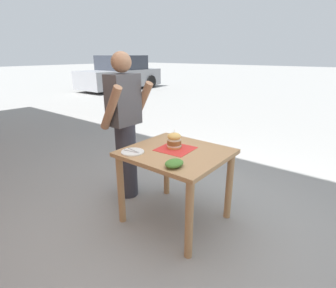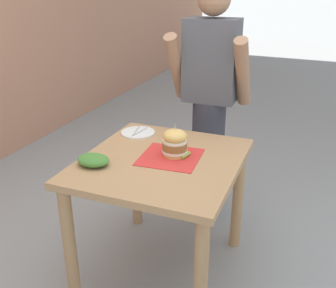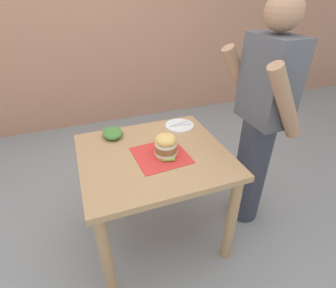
{
  "view_description": "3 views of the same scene",
  "coord_description": "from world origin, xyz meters",
  "px_view_note": "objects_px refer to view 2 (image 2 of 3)",
  "views": [
    {
      "loc": [
        -1.92,
        -1.41,
        1.66
      ],
      "look_at": [
        0.0,
        0.1,
        0.82
      ],
      "focal_mm": 28.0,
      "sensor_mm": 36.0,
      "label": 1
    },
    {
      "loc": [
        0.77,
        -1.84,
        1.7
      ],
      "look_at": [
        0.0,
        0.1,
        0.82
      ],
      "focal_mm": 42.0,
      "sensor_mm": 36.0,
      "label": 2
    },
    {
      "loc": [
        1.36,
        -0.41,
        1.72
      ],
      "look_at": [
        0.0,
        0.1,
        0.82
      ],
      "focal_mm": 28.0,
      "sensor_mm": 36.0,
      "label": 3
    }
  ],
  "objects_px": {
    "pickle_spear": "(185,155)",
    "diner_across_table": "(209,103)",
    "side_salad": "(93,160)",
    "sandwich": "(175,143)",
    "patio_table": "(162,180)",
    "parked_car_near_curb": "(48,14)",
    "side_plate_with_forks": "(138,133)"
  },
  "relations": [
    {
      "from": "pickle_spear",
      "to": "diner_across_table",
      "type": "height_order",
      "value": "diner_across_table"
    },
    {
      "from": "pickle_spear",
      "to": "side_salad",
      "type": "distance_m",
      "value": 0.51
    },
    {
      "from": "sandwich",
      "to": "side_salad",
      "type": "bearing_deg",
      "value": -143.01
    },
    {
      "from": "patio_table",
      "to": "sandwich",
      "type": "height_order",
      "value": "sandwich"
    },
    {
      "from": "pickle_spear",
      "to": "parked_car_near_curb",
      "type": "height_order",
      "value": "parked_car_near_curb"
    },
    {
      "from": "parked_car_near_curb",
      "to": "patio_table",
      "type": "bearing_deg",
      "value": -49.41
    },
    {
      "from": "diner_across_table",
      "to": "side_salad",
      "type": "bearing_deg",
      "value": -110.34
    },
    {
      "from": "side_salad",
      "to": "parked_car_near_curb",
      "type": "bearing_deg",
      "value": 128.63
    },
    {
      "from": "patio_table",
      "to": "parked_car_near_curb",
      "type": "bearing_deg",
      "value": 130.59
    },
    {
      "from": "side_salad",
      "to": "patio_table",
      "type": "bearing_deg",
      "value": 34.06
    },
    {
      "from": "patio_table",
      "to": "side_salad",
      "type": "height_order",
      "value": "side_salad"
    },
    {
      "from": "side_plate_with_forks",
      "to": "diner_across_table",
      "type": "height_order",
      "value": "diner_across_table"
    },
    {
      "from": "side_plate_with_forks",
      "to": "pickle_spear",
      "type": "bearing_deg",
      "value": -30.62
    },
    {
      "from": "pickle_spear",
      "to": "side_plate_with_forks",
      "type": "relative_size",
      "value": 0.35
    },
    {
      "from": "side_salad",
      "to": "diner_across_table",
      "type": "xyz_separation_m",
      "value": [
        0.36,
        0.98,
        0.09
      ]
    },
    {
      "from": "sandwich",
      "to": "side_plate_with_forks",
      "type": "xyz_separation_m",
      "value": [
        -0.35,
        0.24,
        -0.07
      ]
    },
    {
      "from": "side_plate_with_forks",
      "to": "patio_table",
      "type": "bearing_deg",
      "value": -46.2
    },
    {
      "from": "side_plate_with_forks",
      "to": "parked_car_near_curb",
      "type": "xyz_separation_m",
      "value": [
        -6.78,
        7.95,
        -0.05
      ]
    },
    {
      "from": "side_plate_with_forks",
      "to": "side_salad",
      "type": "distance_m",
      "value": 0.51
    },
    {
      "from": "side_plate_with_forks",
      "to": "diner_across_table",
      "type": "relative_size",
      "value": 0.13
    },
    {
      "from": "side_plate_with_forks",
      "to": "side_salad",
      "type": "bearing_deg",
      "value": -92.18
    },
    {
      "from": "sandwich",
      "to": "diner_across_table",
      "type": "xyz_separation_m",
      "value": [
        -0.0,
        0.7,
        0.04
      ]
    },
    {
      "from": "pickle_spear",
      "to": "diner_across_table",
      "type": "distance_m",
      "value": 0.72
    },
    {
      "from": "pickle_spear",
      "to": "sandwich",
      "type": "bearing_deg",
      "value": 174.73
    },
    {
      "from": "sandwich",
      "to": "side_plate_with_forks",
      "type": "height_order",
      "value": "sandwich"
    },
    {
      "from": "sandwich",
      "to": "pickle_spear",
      "type": "xyz_separation_m",
      "value": [
        0.07,
        -0.01,
        -0.06
      ]
    },
    {
      "from": "parked_car_near_curb",
      "to": "diner_across_table",
      "type": "bearing_deg",
      "value": -46.41
    },
    {
      "from": "pickle_spear",
      "to": "side_plate_with_forks",
      "type": "distance_m",
      "value": 0.48
    },
    {
      "from": "pickle_spear",
      "to": "parked_car_near_curb",
      "type": "bearing_deg",
      "value": 131.28
    },
    {
      "from": "pickle_spear",
      "to": "side_plate_with_forks",
      "type": "bearing_deg",
      "value": 149.38
    },
    {
      "from": "patio_table",
      "to": "parked_car_near_curb",
      "type": "xyz_separation_m",
      "value": [
        -7.07,
        8.25,
        0.09
      ]
    },
    {
      "from": "pickle_spear",
      "to": "side_plate_with_forks",
      "type": "xyz_separation_m",
      "value": [
        -0.41,
        0.24,
        -0.01
      ]
    }
  ]
}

